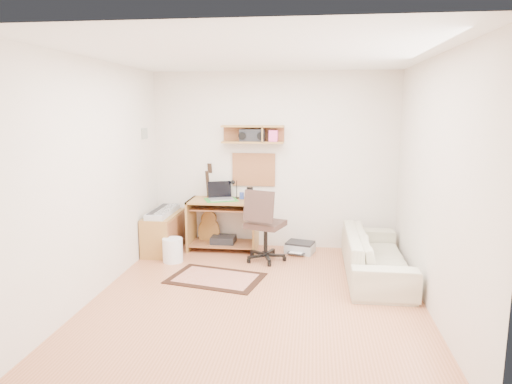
# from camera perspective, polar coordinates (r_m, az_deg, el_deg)

# --- Properties ---
(floor) EXTENTS (3.60, 4.00, 0.01)m
(floor) POSITION_cam_1_polar(r_m,az_deg,el_deg) (5.31, 0.21, -12.81)
(floor) COLOR #C27950
(floor) RESTS_ON ground
(ceiling) EXTENTS (3.60, 4.00, 0.01)m
(ceiling) POSITION_cam_1_polar(r_m,az_deg,el_deg) (4.92, 0.23, 16.44)
(ceiling) COLOR white
(ceiling) RESTS_ON ground
(back_wall) EXTENTS (3.60, 0.01, 2.60)m
(back_wall) POSITION_cam_1_polar(r_m,az_deg,el_deg) (6.92, 2.22, 3.81)
(back_wall) COLOR silver
(back_wall) RESTS_ON ground
(left_wall) EXTENTS (0.01, 4.00, 2.60)m
(left_wall) POSITION_cam_1_polar(r_m,az_deg,el_deg) (5.46, -18.94, 1.54)
(left_wall) COLOR silver
(left_wall) RESTS_ON ground
(right_wall) EXTENTS (0.01, 4.00, 2.60)m
(right_wall) POSITION_cam_1_polar(r_m,az_deg,el_deg) (5.06, 20.95, 0.76)
(right_wall) COLOR silver
(right_wall) RESTS_ON ground
(wall_shelf) EXTENTS (0.90, 0.25, 0.26)m
(wall_shelf) POSITION_cam_1_polar(r_m,az_deg,el_deg) (6.79, -0.40, 7.08)
(wall_shelf) COLOR #A5763A
(wall_shelf) RESTS_ON back_wall
(cork_board) EXTENTS (0.64, 0.03, 0.49)m
(cork_board) POSITION_cam_1_polar(r_m,az_deg,el_deg) (6.95, -0.28, 2.76)
(cork_board) COLOR #AF7D57
(cork_board) RESTS_ON back_wall
(wall_photo) EXTENTS (0.02, 0.20, 0.15)m
(wall_photo) POSITION_cam_1_polar(r_m,az_deg,el_deg) (6.79, -13.47, 6.97)
(wall_photo) COLOR #4C8CBF
(wall_photo) RESTS_ON left_wall
(desk) EXTENTS (1.00, 0.55, 0.75)m
(desk) POSITION_cam_1_polar(r_m,az_deg,el_deg) (6.92, -4.04, -4.01)
(desk) COLOR #A5763A
(desk) RESTS_ON floor
(laptop) EXTENTS (0.45, 0.45, 0.27)m
(laptop) POSITION_cam_1_polar(r_m,az_deg,el_deg) (6.80, -4.30, 0.11)
(laptop) COLOR silver
(laptop) RESTS_ON desk
(speaker) EXTENTS (0.09, 0.09, 0.20)m
(speaker) POSITION_cam_1_polar(r_m,az_deg,el_deg) (6.70, -0.75, -0.27)
(speaker) COLOR black
(speaker) RESTS_ON desk
(desk_lamp) EXTENTS (0.09, 0.09, 0.28)m
(desk_lamp) POSITION_cam_1_polar(r_m,az_deg,el_deg) (6.91, -2.38, 0.35)
(desk_lamp) COLOR black
(desk_lamp) RESTS_ON desk
(pencil_cup) EXTENTS (0.07, 0.07, 0.10)m
(pencil_cup) POSITION_cam_1_polar(r_m,az_deg,el_deg) (6.88, -1.75, -0.45)
(pencil_cup) COLOR #35499F
(pencil_cup) RESTS_ON desk
(boombox) EXTENTS (0.36, 0.17, 0.19)m
(boombox) POSITION_cam_1_polar(r_m,az_deg,el_deg) (6.79, -0.45, 6.91)
(boombox) COLOR black
(boombox) RESTS_ON wall_shelf
(rug) EXTENTS (1.24, 0.96, 0.01)m
(rug) POSITION_cam_1_polar(r_m,az_deg,el_deg) (5.86, -4.95, -10.43)
(rug) COLOR #D4B08E
(rug) RESTS_ON floor
(task_chair) EXTENTS (0.66, 0.66, 1.02)m
(task_chair) POSITION_cam_1_polar(r_m,az_deg,el_deg) (6.37, 1.19, -3.97)
(task_chair) COLOR #392821
(task_chair) RESTS_ON floor
(cabinet) EXTENTS (0.40, 0.90, 0.55)m
(cabinet) POSITION_cam_1_polar(r_m,az_deg,el_deg) (6.99, -11.23, -4.87)
(cabinet) COLOR #A5763A
(cabinet) RESTS_ON floor
(music_keyboard) EXTENTS (0.27, 0.85, 0.07)m
(music_keyboard) POSITION_cam_1_polar(r_m,az_deg,el_deg) (6.92, -11.32, -2.37)
(music_keyboard) COLOR #B2B5BA
(music_keyboard) RESTS_ON cabinet
(guitar) EXTENTS (0.37, 0.27, 1.26)m
(guitar) POSITION_cam_1_polar(r_m,az_deg,el_deg) (7.04, -5.83, -1.64)
(guitar) COLOR olive
(guitar) RESTS_ON floor
(waste_basket) EXTENTS (0.31, 0.31, 0.33)m
(waste_basket) POSITION_cam_1_polar(r_m,az_deg,el_deg) (6.51, -10.15, -7.01)
(waste_basket) COLOR white
(waste_basket) RESTS_ON floor
(printer) EXTENTS (0.46, 0.40, 0.15)m
(printer) POSITION_cam_1_polar(r_m,az_deg,el_deg) (6.85, 5.42, -6.68)
(printer) COLOR #A5A8AA
(printer) RESTS_ON floor
(sofa) EXTENTS (0.55, 1.87, 0.73)m
(sofa) POSITION_cam_1_polar(r_m,az_deg,el_deg) (6.02, 14.48, -6.58)
(sofa) COLOR #BEB596
(sofa) RESTS_ON floor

